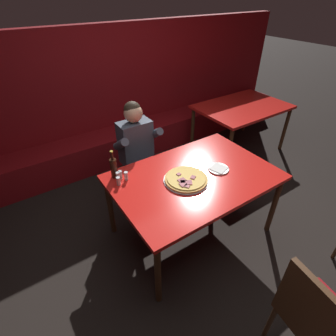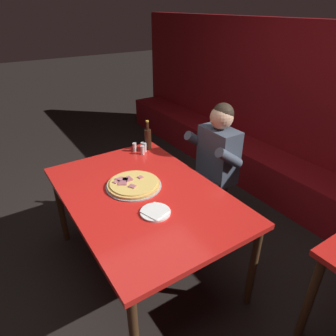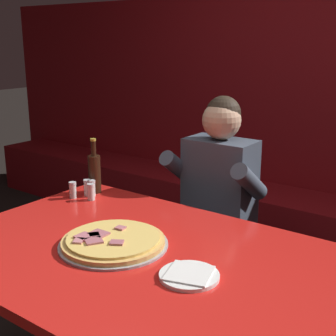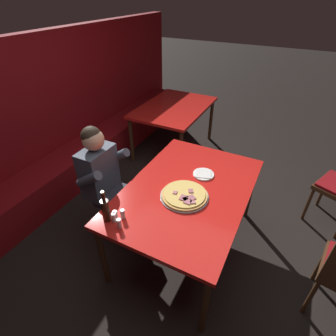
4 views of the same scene
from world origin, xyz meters
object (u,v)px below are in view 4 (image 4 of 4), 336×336
(plate_white_paper, at_px, (203,174))
(background_dining_table, at_px, (174,111))
(beer_bottle, at_px, (106,209))
(shaker_oregano, at_px, (123,214))
(shaker_red_pepper_flakes, at_px, (119,224))
(diner_seated_blue_shirt, at_px, (107,180))
(main_dining_table, at_px, (188,194))
(pizza, at_px, (184,195))
(shaker_parmesan, at_px, (115,216))
(shaker_black_pepper, at_px, (114,218))

(plate_white_paper, relative_size, background_dining_table, 0.15)
(beer_bottle, bearing_deg, shaker_oregano, -54.35)
(beer_bottle, relative_size, shaker_red_pepper_flakes, 3.40)
(plate_white_paper, xyz_separation_m, diner_seated_blue_shirt, (-0.44, 0.87, -0.08))
(main_dining_table, xyz_separation_m, pizza, (-0.12, -0.02, 0.08))
(shaker_parmesan, height_order, background_dining_table, shaker_parmesan)
(plate_white_paper, height_order, shaker_red_pepper_flakes, shaker_red_pepper_flakes)
(shaker_parmesan, bearing_deg, beer_bottle, 120.82)
(main_dining_table, height_order, shaker_red_pepper_flakes, shaker_red_pepper_flakes)
(plate_white_paper, relative_size, shaker_parmesan, 2.44)
(shaker_black_pepper, xyz_separation_m, diner_seated_blue_shirt, (0.48, 0.46, -0.11))
(beer_bottle, relative_size, shaker_black_pepper, 3.40)
(main_dining_table, height_order, beer_bottle, beer_bottle)
(plate_white_paper, distance_m, shaker_red_pepper_flakes, 1.00)
(main_dining_table, distance_m, diner_seated_blue_shirt, 0.84)
(shaker_black_pepper, height_order, background_dining_table, shaker_black_pepper)
(beer_bottle, xyz_separation_m, shaker_red_pepper_flakes, (-0.02, -0.14, -0.07))
(beer_bottle, height_order, shaker_oregano, beer_bottle)
(beer_bottle, relative_size, diner_seated_blue_shirt, 0.23)
(shaker_parmesan, distance_m, shaker_red_pepper_flakes, 0.10)
(plate_white_paper, bearing_deg, shaker_parmesan, 154.95)
(pizza, relative_size, beer_bottle, 1.49)
(shaker_red_pepper_flakes, distance_m, diner_seated_blue_shirt, 0.75)
(background_dining_table, bearing_deg, main_dining_table, -150.26)
(pizza, relative_size, diner_seated_blue_shirt, 0.34)
(main_dining_table, relative_size, shaker_oregano, 18.50)
(beer_bottle, bearing_deg, diner_seated_blue_shirt, 39.55)
(main_dining_table, relative_size, background_dining_table, 1.15)
(diner_seated_blue_shirt, bearing_deg, beer_bottle, -140.45)
(shaker_oregano, bearing_deg, shaker_black_pepper, 149.54)
(main_dining_table, bearing_deg, background_dining_table, 29.74)
(shaker_red_pepper_flakes, bearing_deg, shaker_oregano, 19.33)
(pizza, xyz_separation_m, shaker_oregano, (-0.46, 0.34, 0.02))
(background_dining_table, bearing_deg, shaker_red_pepper_flakes, -163.60)
(shaker_oregano, distance_m, background_dining_table, 2.43)
(pizza, xyz_separation_m, diner_seated_blue_shirt, (-0.05, 0.84, -0.09))
(shaker_parmesan, distance_m, shaker_oregano, 0.06)
(plate_white_paper, xyz_separation_m, shaker_oregano, (-0.85, 0.37, 0.03))
(shaker_parmesan, bearing_deg, pizza, -37.24)
(beer_bottle, height_order, shaker_parmesan, beer_bottle)
(plate_white_paper, relative_size, shaker_oregano, 2.44)
(beer_bottle, bearing_deg, background_dining_table, 13.51)
(plate_white_paper, bearing_deg, beer_bottle, 152.87)
(shaker_parmesan, bearing_deg, plate_white_paper, -25.05)
(pizza, distance_m, shaker_red_pepper_flakes, 0.64)
(shaker_oregano, bearing_deg, background_dining_table, 16.28)
(pizza, distance_m, background_dining_table, 2.13)
(main_dining_table, xyz_separation_m, shaker_red_pepper_flakes, (-0.68, 0.29, 0.10))
(shaker_oregano, distance_m, diner_seated_blue_shirt, 0.66)
(shaker_black_pepper, distance_m, shaker_parmesan, 0.03)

